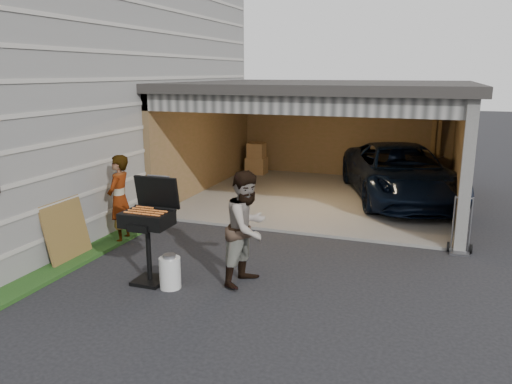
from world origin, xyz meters
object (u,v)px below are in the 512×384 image
minivan (400,175)px  hand_truck (460,242)px  plywood_panel (66,231)px  man (247,228)px  bbq_grill (149,222)px  propane_tank (170,273)px  woman (120,199)px

minivan → hand_truck: size_ratio=4.73×
plywood_panel → man: bearing=3.1°
minivan → plywood_panel: bearing=-147.7°
bbq_grill → propane_tank: bbq_grill is taller
minivan → man: bearing=-125.2°
bbq_grill → propane_tank: 0.82m
minivan → propane_tank: bearing=-131.6°
minivan → bbq_grill: 7.12m
bbq_grill → minivan: bearing=63.3°
propane_tank → plywood_panel: (-2.19, 0.40, 0.29)m
bbq_grill → hand_truck: bearing=33.0°
woman → hand_truck: (6.00, 1.50, -0.64)m
man → hand_truck: 4.01m
propane_tank → man: bearing=29.8°
minivan → plywood_panel: size_ratio=4.56×
propane_tank → hand_truck: hand_truck is taller
woman → bbq_grill: woman is taller
hand_truck → propane_tank: bearing=-144.3°
woman → man: bearing=62.2°
woman → hand_truck: 6.22m
bbq_grill → woman: bearing=136.6°
hand_truck → woman: bearing=-166.7°
man → hand_truck: (3.10, 2.45, -0.67)m
plywood_panel → hand_truck: bearing=22.6°
man → bbq_grill: 1.48m
minivan → man: size_ratio=2.79×
woman → bbq_grill: bearing=36.9°
plywood_panel → minivan: bearing=50.5°
plywood_panel → hand_truck: 6.83m
propane_tank → hand_truck: (4.11, 3.03, -0.04)m
bbq_grill → hand_truck: size_ratio=1.56×
woman → bbq_grill: size_ratio=1.04×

